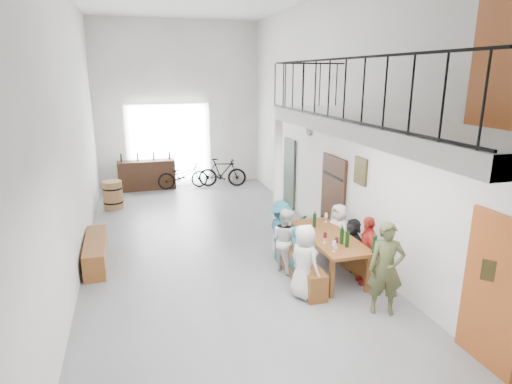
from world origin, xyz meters
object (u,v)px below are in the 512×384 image
object	(u,v)px
bench_inner	(299,265)
oak_barrel	(113,195)
side_bench	(96,252)
bicycle_near	(183,176)
tasting_table	(329,240)
serving_counter	(147,175)
host_standing	(386,269)

from	to	relation	value
bench_inner	oak_barrel	world-z (taller)	oak_barrel
side_bench	bicycle_near	xyz separation A→B (m)	(2.46, 5.52, 0.19)
tasting_table	side_bench	distance (m)	4.72
bench_inner	side_bench	distance (m)	4.15
serving_counter	tasting_table	bearing A→B (deg)	-68.61
tasting_table	host_standing	bearing A→B (deg)	-80.56
bench_inner	side_bench	size ratio (longest dim) A/B	1.15
tasting_table	serving_counter	world-z (taller)	serving_counter
tasting_table	serving_counter	distance (m)	8.12
serving_counter	host_standing	distance (m)	9.65
oak_barrel	host_standing	distance (m)	8.36
bench_inner	side_bench	world-z (taller)	side_bench
bicycle_near	side_bench	bearing A→B (deg)	154.27
bench_inner	oak_barrel	size ratio (longest dim) A/B	2.60
tasting_table	bicycle_near	bearing A→B (deg)	104.45
host_standing	bicycle_near	bearing A→B (deg)	127.52
tasting_table	side_bench	world-z (taller)	tasting_table
tasting_table	serving_counter	xyz separation A→B (m)	(-3.07, 7.51, -0.22)
tasting_table	bench_inner	distance (m)	0.76
tasting_table	serving_counter	bearing A→B (deg)	112.07
host_standing	tasting_table	bearing A→B (deg)	123.37
bench_inner	host_standing	xyz separation A→B (m)	(0.86, -1.57, 0.53)
bench_inner	serving_counter	world-z (taller)	serving_counter
oak_barrel	host_standing	xyz separation A→B (m)	(4.38, -7.11, 0.37)
serving_counter	host_standing	size ratio (longest dim) A/B	1.20
tasting_table	side_bench	bearing A→B (deg)	157.83
bench_inner	oak_barrel	bearing A→B (deg)	124.87
oak_barrel	serving_counter	distance (m)	2.21
side_bench	oak_barrel	size ratio (longest dim) A/B	2.26
tasting_table	serving_counter	size ratio (longest dim) A/B	1.10
side_bench	bicycle_near	distance (m)	6.05
bicycle_near	host_standing	bearing A→B (deg)	-167.95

